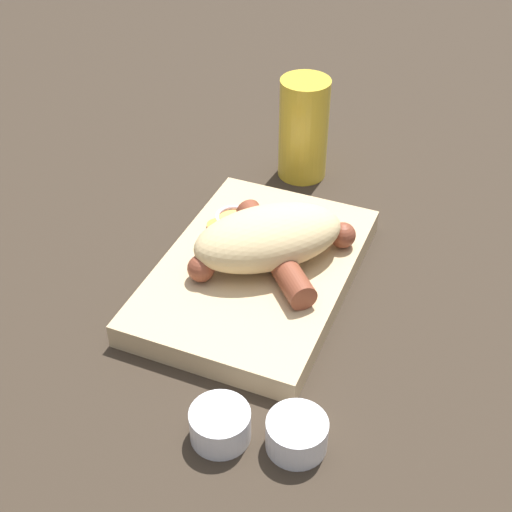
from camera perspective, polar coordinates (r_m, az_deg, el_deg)
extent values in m
plane|color=#33281E|center=(0.74, 0.00, -2.16)|extent=(3.00, 3.00, 0.00)
cube|color=tan|center=(0.74, 0.00, -1.40)|extent=(0.28, 0.19, 0.03)
ellipsoid|color=#DBBC84|center=(0.72, 1.02, 1.51)|extent=(0.17, 0.17, 0.06)
cylinder|color=brown|center=(0.72, 1.45, 0.38)|extent=(0.13, 0.13, 0.03)
sphere|color=brown|center=(0.70, -4.43, -1.00)|extent=(0.03, 0.03, 0.03)
sphere|color=brown|center=(0.75, 6.96, 1.66)|extent=(0.03, 0.03, 0.03)
cylinder|color=orange|center=(0.78, -3.16, 2.45)|extent=(0.03, 0.03, 0.00)
cylinder|color=orange|center=(0.77, -3.18, 1.90)|extent=(0.03, 0.03, 0.00)
cylinder|color=#F99E4C|center=(0.78, -1.81, 2.90)|extent=(0.05, 0.05, 0.00)
torus|color=silver|center=(0.79, -1.82, 3.16)|extent=(0.04, 0.04, 0.00)
torus|color=silver|center=(0.76, -0.98, 1.81)|extent=(0.03, 0.03, 0.00)
cylinder|color=white|center=(0.60, -2.89, -13.33)|extent=(0.05, 0.05, 0.03)
cylinder|color=#4C662D|center=(0.61, -2.86, -13.82)|extent=(0.04, 0.04, 0.01)
cylinder|color=white|center=(0.60, 3.28, -14.05)|extent=(0.05, 0.05, 0.03)
cylinder|color=maroon|center=(0.60, 3.25, -14.53)|extent=(0.04, 0.04, 0.01)
cylinder|color=gold|center=(0.88, 3.83, 10.11)|extent=(0.06, 0.06, 0.13)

